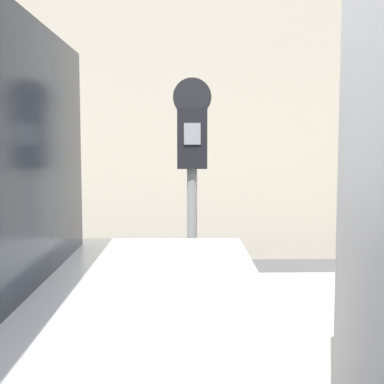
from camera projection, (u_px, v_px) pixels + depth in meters
sidewalk at (262, 328)px, 3.83m from camera, size 24.00×2.80×0.12m
parking_meter at (192, 164)px, 2.77m from camera, size 0.20×0.12×1.59m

